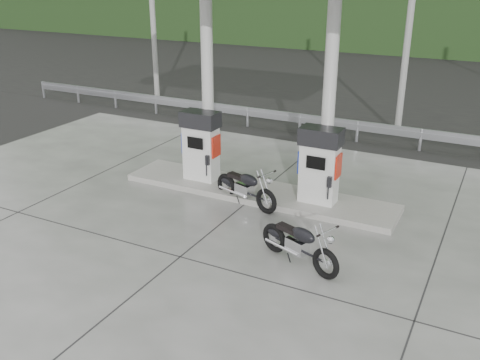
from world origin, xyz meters
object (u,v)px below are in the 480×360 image
at_px(gas_pump_right, 320,165).
at_px(gas_pump_left, 201,146).
at_px(motorcycle_left, 246,188).
at_px(motorcycle_right, 299,244).

bearing_deg(gas_pump_right, gas_pump_left, 180.00).
distance_m(motorcycle_left, motorcycle_right, 2.94).
xyz_separation_m(gas_pump_left, gas_pump_right, (3.20, 0.00, 0.00)).
relative_size(gas_pump_right, motorcycle_left, 0.99).
distance_m(gas_pump_left, motorcycle_right, 4.66).
bearing_deg(gas_pump_left, gas_pump_right, 0.00).
bearing_deg(gas_pump_right, motorcycle_right, -78.00).
distance_m(gas_pump_left, motorcycle_left, 1.86).
xyz_separation_m(gas_pump_right, motorcycle_left, (-1.57, -0.67, -0.62)).
height_order(gas_pump_left, gas_pump_right, same).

